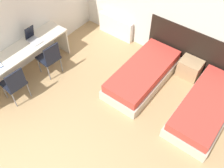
# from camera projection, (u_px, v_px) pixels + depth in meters

# --- Properties ---
(wall_back) EXTENTS (5.62, 0.05, 2.70)m
(wall_back) POSITION_uv_depth(u_px,v_px,m) (168.00, 5.00, 5.31)
(wall_back) COLOR silver
(wall_back) RESTS_ON ground_plane
(wall_left) EXTENTS (0.05, 5.28, 2.70)m
(wall_left) POSITION_uv_depth(u_px,v_px,m) (16.00, 12.00, 5.11)
(wall_left) COLOR silver
(wall_left) RESTS_ON ground_plane
(headboard_panel) EXTENTS (2.47, 0.03, 1.02)m
(headboard_panel) POSITION_uv_depth(u_px,v_px,m) (197.00, 53.00, 5.55)
(headboard_panel) COLOR black
(headboard_panel) RESTS_ON ground_plane
(bed_near_window) EXTENTS (0.89, 2.00, 0.42)m
(bed_near_window) POSITION_uv_depth(u_px,v_px,m) (143.00, 74.00, 5.54)
(bed_near_window) COLOR beige
(bed_near_window) RESTS_ON ground_plane
(bed_near_door) EXTENTS (0.89, 2.00, 0.42)m
(bed_near_door) POSITION_uv_depth(u_px,v_px,m) (206.00, 107.00, 4.94)
(bed_near_door) COLOR beige
(bed_near_door) RESTS_ON ground_plane
(nightstand) EXTENTS (0.48, 0.39, 0.43)m
(nightstand) POSITION_uv_depth(u_px,v_px,m) (190.00, 68.00, 5.65)
(nightstand) COLOR tan
(nightstand) RESTS_ON ground_plane
(radiator) EXTENTS (1.01, 0.12, 0.56)m
(radiator) POSITION_uv_depth(u_px,v_px,m) (116.00, 27.00, 6.57)
(radiator) COLOR silver
(radiator) RESTS_ON ground_plane
(desk) EXTENTS (0.57, 2.43, 0.74)m
(desk) POSITION_uv_depth(u_px,v_px,m) (19.00, 57.00, 5.33)
(desk) COLOR beige
(desk) RESTS_ON ground_plane
(chair_near_laptop) EXTENTS (0.45, 0.45, 0.88)m
(chair_near_laptop) POSITION_uv_depth(u_px,v_px,m) (50.00, 57.00, 5.47)
(chair_near_laptop) COLOR black
(chair_near_laptop) RESTS_ON ground_plane
(chair_near_notebook) EXTENTS (0.44, 0.44, 0.88)m
(chair_near_notebook) POSITION_uv_depth(u_px,v_px,m) (14.00, 83.00, 4.98)
(chair_near_notebook) COLOR black
(chair_near_notebook) RESTS_ON ground_plane
(laptop) EXTENTS (0.34, 0.24, 0.33)m
(laptop) POSITION_uv_depth(u_px,v_px,m) (33.00, 38.00, 5.43)
(laptop) COLOR silver
(laptop) RESTS_ON desk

